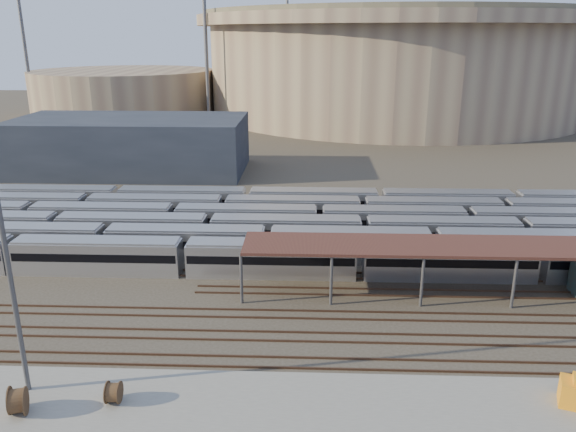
{
  "coord_description": "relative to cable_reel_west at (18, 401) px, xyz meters",
  "views": [
    {
      "loc": [
        -1.63,
        -47.5,
        24.85
      ],
      "look_at": [
        -3.96,
        12.0,
        5.41
      ],
      "focal_mm": 35.0,
      "sensor_mm": 36.0,
      "label": 1
    }
  ],
  "objects": [
    {
      "name": "floodlight_0",
      "position": [
        -8.81,
        126.05,
        19.47
      ],
      "size": [
        4.0,
        1.0,
        38.4
      ],
      "color": "#525256",
      "rests_on": "ground"
    },
    {
      "name": "apron",
      "position": [
        16.19,
        1.05,
        -1.08
      ],
      "size": [
        50.0,
        9.0,
        0.2
      ],
      "primitive_type": "cube",
      "color": "gray",
      "rests_on": "ground"
    },
    {
      "name": "cable_reel_west",
      "position": [
        0.0,
        0.0,
        0.0
      ],
      "size": [
        1.6,
        2.18,
        1.95
      ],
      "primitive_type": "cylinder",
      "rotation": [
        0.0,
        1.57,
        0.29
      ],
      "color": "#503D20",
      "rests_on": "apron"
    },
    {
      "name": "subway_trains",
      "position": [
        23.9,
        34.55,
        0.62
      ],
      "size": [
        126.7,
        23.9,
        3.6
      ],
      "color": "silver",
      "rests_on": "ground"
    },
    {
      "name": "stadium",
      "position": [
        46.19,
        156.05,
        15.29
      ],
      "size": [
        124.0,
        124.0,
        32.5
      ],
      "color": "gray",
      "rests_on": "ground"
    },
    {
      "name": "cable_reel_east",
      "position": [
        6.07,
        1.42,
        -0.18
      ],
      "size": [
        0.92,
        1.61,
        1.59
      ],
      "primitive_type": "cylinder",
      "rotation": [
        0.0,
        1.57,
        0.03
      ],
      "color": "#503D20",
      "rests_on": "apron"
    },
    {
      "name": "service_building",
      "position": [
        -13.81,
        71.05,
        3.82
      ],
      "size": [
        42.0,
        20.0,
        10.0
      ],
      "primitive_type": "cube",
      "color": "#1E232D",
      "rests_on": "ground"
    },
    {
      "name": "inspection_shed",
      "position": [
        43.19,
        20.05,
        3.81
      ],
      "size": [
        60.3,
        6.0,
        5.3
      ],
      "color": "#525256",
      "rests_on": "ground"
    },
    {
      "name": "secondary_arena",
      "position": [
        -38.81,
        146.05,
        5.82
      ],
      "size": [
        56.0,
        56.0,
        14.0
      ],
      "primitive_type": "cylinder",
      "color": "gray",
      "rests_on": "ground"
    },
    {
      "name": "empty_tracks",
      "position": [
        21.19,
        11.05,
        -1.09
      ],
      "size": [
        170.0,
        9.62,
        0.18
      ],
      "color": "#4C3323",
      "rests_on": "ground"
    },
    {
      "name": "floodlight_3",
      "position": [
        11.19,
        176.05,
        19.47
      ],
      "size": [
        4.0,
        1.0,
        38.4
      ],
      "color": "#525256",
      "rests_on": "ground"
    },
    {
      "name": "ground",
      "position": [
        21.19,
        16.05,
        -1.18
      ],
      "size": [
        420.0,
        420.0,
        0.0
      ],
      "primitive_type": "plane",
      "color": "#383026",
      "rests_on": "ground"
    },
    {
      "name": "floodlight_1",
      "position": [
        -63.81,
        136.05,
        19.47
      ],
      "size": [
        4.0,
        1.0,
        38.4
      ],
      "color": "#525256",
      "rests_on": "ground"
    },
    {
      "name": "yard_light_pole",
      "position": [
        -0.68,
        2.67,
        8.15
      ],
      "size": [
        0.81,
        0.36,
        18.08
      ],
      "color": "#525256",
      "rests_on": "apron"
    }
  ]
}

